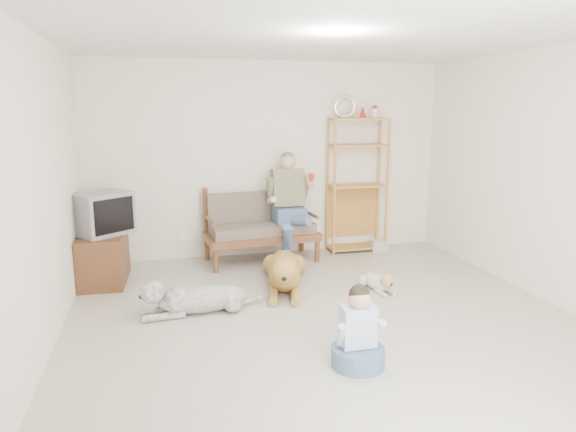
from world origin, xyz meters
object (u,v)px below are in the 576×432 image
object	(u,v)px
loveseat	(261,225)
tv_stand	(103,258)
etagere	(357,184)
golden_retriever	(284,271)

from	to	relation	value
loveseat	tv_stand	distance (m)	2.07
etagere	tv_stand	bearing A→B (deg)	-170.66
loveseat	golden_retriever	xyz separation A→B (m)	(0.05, -1.17, -0.28)
loveseat	etagere	xyz separation A→B (m)	(1.45, 0.13, 0.50)
loveseat	golden_retriever	bearing A→B (deg)	-92.96
tv_stand	golden_retriever	distance (m)	2.19
tv_stand	golden_retriever	world-z (taller)	tv_stand
etagere	golden_retriever	bearing A→B (deg)	-137.14
loveseat	golden_retriever	distance (m)	1.21
golden_retriever	tv_stand	bearing A→B (deg)	174.39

